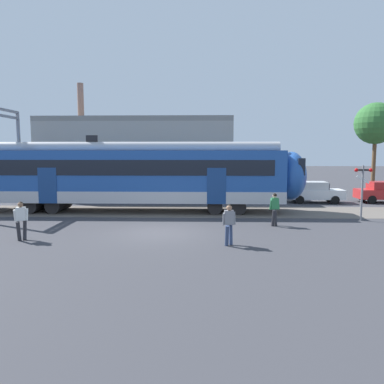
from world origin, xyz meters
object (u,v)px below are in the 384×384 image
(commuter_train, at_px, (1,175))
(parked_car_red, at_px, (384,192))
(pedestrian_green, at_px, (275,207))
(pedestrian_white, at_px, (21,217))
(pedestrian_grey, at_px, (229,221))
(crossing_signal, at_px, (363,184))
(parked_car_white, at_px, (314,192))

(commuter_train, height_order, parked_car_red, commuter_train)
(commuter_train, relative_size, pedestrian_green, 22.83)
(pedestrian_white, relative_size, parked_car_red, 0.42)
(pedestrian_white, bearing_deg, pedestrian_grey, -3.89)
(pedestrian_green, relative_size, crossing_signal, 0.56)
(commuter_train, relative_size, parked_car_red, 9.48)
(pedestrian_green, xyz_separation_m, crossing_signal, (4.98, 1.58, 1.05))
(pedestrian_white, relative_size, pedestrian_green, 1.00)
(parked_car_red, height_order, crossing_signal, crossing_signal)
(commuter_train, height_order, pedestrian_grey, commuter_train)
(commuter_train, xyz_separation_m, parked_car_red, (26.01, 4.64, -1.47))
(commuter_train, xyz_separation_m, crossing_signal, (21.26, -2.78, -0.24))
(pedestrian_green, bearing_deg, pedestrian_grey, -122.59)
(commuter_train, distance_m, parked_car_red, 26.46)
(pedestrian_green, distance_m, crossing_signal, 5.32)
(pedestrian_green, relative_size, parked_car_red, 0.42)
(pedestrian_grey, relative_size, parked_car_white, 0.41)
(pedestrian_grey, relative_size, crossing_signal, 0.56)
(pedestrian_white, bearing_deg, pedestrian_green, 16.91)
(commuter_train, bearing_deg, pedestrian_green, -14.99)
(pedestrian_green, xyz_separation_m, parked_car_white, (4.55, 8.77, -0.18))
(commuter_train, relative_size, parked_car_white, 9.40)
(commuter_train, bearing_deg, pedestrian_white, -57.01)
(pedestrian_white, bearing_deg, commuter_train, 122.99)
(pedestrian_grey, height_order, parked_car_red, pedestrian_grey)
(crossing_signal, bearing_deg, pedestrian_green, -162.38)
(pedestrian_grey, height_order, parked_car_white, pedestrian_grey)
(pedestrian_white, distance_m, pedestrian_green, 11.74)
(commuter_train, distance_m, pedestrian_grey, 16.12)
(pedestrian_grey, bearing_deg, parked_car_white, 60.89)
(parked_car_white, height_order, crossing_signal, crossing_signal)
(crossing_signal, bearing_deg, pedestrian_white, -162.87)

